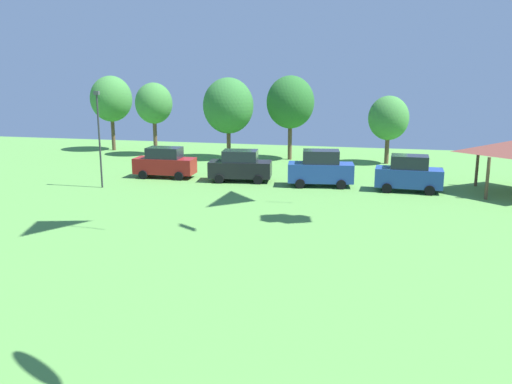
{
  "coord_description": "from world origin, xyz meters",
  "views": [
    {
      "loc": [
        3.75,
        3.33,
        7.56
      ],
      "look_at": [
        0.36,
        17.44,
        4.36
      ],
      "focal_mm": 38.0,
      "sensor_mm": 36.0,
      "label": 1
    }
  ],
  "objects_px": {
    "treeline_tree_1": "(154,104)",
    "treeline_tree_2": "(228,106)",
    "parked_car_second_from_left": "(240,166)",
    "light_post_0": "(99,134)",
    "parked_car_leftmost": "(165,163)",
    "parked_car_rightmost_in_row": "(409,174)",
    "treeline_tree_0": "(111,99)",
    "parked_car_third_from_left": "(321,169)",
    "treeline_tree_4": "(389,118)",
    "treeline_tree_3": "(290,102)"
  },
  "relations": [
    {
      "from": "parked_car_leftmost",
      "to": "treeline_tree_3",
      "type": "height_order",
      "value": "treeline_tree_3"
    },
    {
      "from": "light_post_0",
      "to": "treeline_tree_4",
      "type": "height_order",
      "value": "light_post_0"
    },
    {
      "from": "treeline_tree_2",
      "to": "parked_car_rightmost_in_row",
      "type": "bearing_deg",
      "value": -34.7
    },
    {
      "from": "light_post_0",
      "to": "treeline_tree_3",
      "type": "bearing_deg",
      "value": 55.76
    },
    {
      "from": "parked_car_rightmost_in_row",
      "to": "treeline_tree_4",
      "type": "relative_size",
      "value": 0.75
    },
    {
      "from": "treeline_tree_3",
      "to": "treeline_tree_1",
      "type": "bearing_deg",
      "value": -178.25
    },
    {
      "from": "parked_car_rightmost_in_row",
      "to": "treeline_tree_1",
      "type": "height_order",
      "value": "treeline_tree_1"
    },
    {
      "from": "parked_car_leftmost",
      "to": "treeline_tree_0",
      "type": "height_order",
      "value": "treeline_tree_0"
    },
    {
      "from": "parked_car_third_from_left",
      "to": "treeline_tree_1",
      "type": "distance_m",
      "value": 20.24
    },
    {
      "from": "parked_car_third_from_left",
      "to": "treeline_tree_3",
      "type": "bearing_deg",
      "value": 102.22
    },
    {
      "from": "parked_car_second_from_left",
      "to": "light_post_0",
      "type": "bearing_deg",
      "value": -161.15
    },
    {
      "from": "light_post_0",
      "to": "treeline_tree_2",
      "type": "height_order",
      "value": "treeline_tree_2"
    },
    {
      "from": "parked_car_second_from_left",
      "to": "treeline_tree_3",
      "type": "bearing_deg",
      "value": 73.4
    },
    {
      "from": "treeline_tree_2",
      "to": "light_post_0",
      "type": "bearing_deg",
      "value": -108.74
    },
    {
      "from": "parked_car_leftmost",
      "to": "parked_car_second_from_left",
      "type": "xyz_separation_m",
      "value": [
        5.76,
        -0.03,
        -0.01
      ]
    },
    {
      "from": "treeline_tree_1",
      "to": "treeline_tree_2",
      "type": "xyz_separation_m",
      "value": [
        7.3,
        -0.5,
        -0.08
      ]
    },
    {
      "from": "parked_car_leftmost",
      "to": "parked_car_second_from_left",
      "type": "bearing_deg",
      "value": -2.63
    },
    {
      "from": "parked_car_rightmost_in_row",
      "to": "treeline_tree_4",
      "type": "bearing_deg",
      "value": 99.13
    },
    {
      "from": "parked_car_rightmost_in_row",
      "to": "light_post_0",
      "type": "height_order",
      "value": "light_post_0"
    },
    {
      "from": "parked_car_second_from_left",
      "to": "treeline_tree_3",
      "type": "distance_m",
      "value": 11.53
    },
    {
      "from": "parked_car_third_from_left",
      "to": "treeline_tree_0",
      "type": "bearing_deg",
      "value": 141.99
    },
    {
      "from": "parked_car_rightmost_in_row",
      "to": "treeline_tree_0",
      "type": "height_order",
      "value": "treeline_tree_0"
    },
    {
      "from": "treeline_tree_0",
      "to": "treeline_tree_4",
      "type": "bearing_deg",
      "value": -4.49
    },
    {
      "from": "parked_car_second_from_left",
      "to": "parked_car_rightmost_in_row",
      "type": "distance_m",
      "value": 11.54
    },
    {
      "from": "treeline_tree_0",
      "to": "parked_car_third_from_left",
      "type": "bearing_deg",
      "value": -30.04
    },
    {
      "from": "parked_car_second_from_left",
      "to": "parked_car_rightmost_in_row",
      "type": "xyz_separation_m",
      "value": [
        11.52,
        -0.74,
        0.06
      ]
    },
    {
      "from": "parked_car_rightmost_in_row",
      "to": "treeline_tree_0",
      "type": "distance_m",
      "value": 31.19
    },
    {
      "from": "parked_car_second_from_left",
      "to": "light_post_0",
      "type": "relative_size",
      "value": 0.72
    },
    {
      "from": "parked_car_third_from_left",
      "to": "treeline_tree_2",
      "type": "bearing_deg",
      "value": 124.89
    },
    {
      "from": "parked_car_third_from_left",
      "to": "parked_car_rightmost_in_row",
      "type": "relative_size",
      "value": 1.07
    },
    {
      "from": "parked_car_leftmost",
      "to": "treeline_tree_2",
      "type": "xyz_separation_m",
      "value": [
        2.03,
        9.79,
        3.6
      ]
    },
    {
      "from": "treeline_tree_0",
      "to": "treeline_tree_3",
      "type": "relative_size",
      "value": 0.99
    },
    {
      "from": "treeline_tree_1",
      "to": "treeline_tree_4",
      "type": "bearing_deg",
      "value": 0.14
    },
    {
      "from": "parked_car_leftmost",
      "to": "parked_car_rightmost_in_row",
      "type": "distance_m",
      "value": 17.29
    },
    {
      "from": "parked_car_rightmost_in_row",
      "to": "treeline_tree_1",
      "type": "xyz_separation_m",
      "value": [
        -22.55,
        11.05,
        3.62
      ]
    },
    {
      "from": "treeline_tree_1",
      "to": "treeline_tree_2",
      "type": "bearing_deg",
      "value": -3.89
    },
    {
      "from": "treeline_tree_2",
      "to": "treeline_tree_4",
      "type": "bearing_deg",
      "value": 2.26
    },
    {
      "from": "parked_car_second_from_left",
      "to": "light_post_0",
      "type": "height_order",
      "value": "light_post_0"
    },
    {
      "from": "parked_car_second_from_left",
      "to": "treeline_tree_1",
      "type": "height_order",
      "value": "treeline_tree_1"
    },
    {
      "from": "treeline_tree_2",
      "to": "treeline_tree_1",
      "type": "bearing_deg",
      "value": 176.11
    },
    {
      "from": "parked_car_rightmost_in_row",
      "to": "treeline_tree_2",
      "type": "bearing_deg",
      "value": 147.11
    },
    {
      "from": "parked_car_rightmost_in_row",
      "to": "treeline_tree_1",
      "type": "relative_size",
      "value": 0.64
    },
    {
      "from": "parked_car_third_from_left",
      "to": "parked_car_rightmost_in_row",
      "type": "bearing_deg",
      "value": -11.25
    },
    {
      "from": "treeline_tree_3",
      "to": "treeline_tree_4",
      "type": "xyz_separation_m",
      "value": [
        8.42,
        -0.34,
        -1.19
      ]
    },
    {
      "from": "parked_car_second_from_left",
      "to": "treeline_tree_4",
      "type": "xyz_separation_m",
      "value": [
        10.09,
        10.37,
        2.74
      ]
    },
    {
      "from": "light_post_0",
      "to": "treeline_tree_4",
      "type": "distance_m",
      "value": 23.66
    },
    {
      "from": "treeline_tree_0",
      "to": "treeline_tree_1",
      "type": "relative_size",
      "value": 1.09
    },
    {
      "from": "parked_car_third_from_left",
      "to": "treeline_tree_1",
      "type": "bearing_deg",
      "value": 139.46
    },
    {
      "from": "parked_car_second_from_left",
      "to": "treeline_tree_1",
      "type": "distance_m",
      "value": 15.55
    },
    {
      "from": "parked_car_leftmost",
      "to": "treeline_tree_4",
      "type": "xyz_separation_m",
      "value": [
        15.85,
        10.33,
        2.73
      ]
    }
  ]
}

